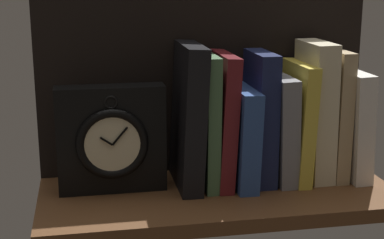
% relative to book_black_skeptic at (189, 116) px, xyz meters
% --- Properties ---
extents(ground_plane, '(0.64, 0.27, 0.03)m').
position_rel_book_black_skeptic_xyz_m(ground_plane, '(0.05, -0.04, -0.14)').
color(ground_plane, brown).
extents(back_panel, '(0.64, 0.01, 0.41)m').
position_rel_book_black_skeptic_xyz_m(back_panel, '(0.05, 0.09, 0.07)').
color(back_panel, black).
rests_on(back_panel, ground_plane).
extents(book_black_skeptic, '(0.05, 0.15, 0.26)m').
position_rel_book_black_skeptic_xyz_m(book_black_skeptic, '(0.00, 0.00, 0.00)').
color(book_black_skeptic, black).
rests_on(book_black_skeptic, ground_plane).
extents(book_green_romantic, '(0.03, 0.14, 0.24)m').
position_rel_book_black_skeptic_xyz_m(book_green_romantic, '(0.03, 0.00, -0.01)').
color(book_green_romantic, '#476B44').
rests_on(book_green_romantic, ground_plane).
extents(book_maroon_dawkins, '(0.04, 0.14, 0.24)m').
position_rel_book_black_skeptic_xyz_m(book_maroon_dawkins, '(0.06, 0.00, -0.01)').
color(book_maroon_dawkins, maroon).
rests_on(book_maroon_dawkins, ground_plane).
extents(book_blue_modern, '(0.04, 0.17, 0.18)m').
position_rel_book_black_skeptic_xyz_m(book_blue_modern, '(0.10, 0.00, -0.04)').
color(book_blue_modern, '#2D4C8E').
rests_on(book_blue_modern, ground_plane).
extents(book_navy_bierce, '(0.04, 0.12, 0.24)m').
position_rel_book_black_skeptic_xyz_m(book_navy_bierce, '(0.13, 0.00, -0.01)').
color(book_navy_bierce, '#192147').
rests_on(book_navy_bierce, ground_plane).
extents(book_gray_chess, '(0.04, 0.14, 0.20)m').
position_rel_book_black_skeptic_xyz_m(book_gray_chess, '(0.17, 0.00, -0.03)').
color(book_gray_chess, gray).
rests_on(book_gray_chess, ground_plane).
extents(book_yellow_seinlanguage, '(0.03, 0.14, 0.22)m').
position_rel_book_black_skeptic_xyz_m(book_yellow_seinlanguage, '(0.21, 0.00, -0.02)').
color(book_yellow_seinlanguage, gold).
rests_on(book_yellow_seinlanguage, ground_plane).
extents(book_cream_twain, '(0.05, 0.12, 0.26)m').
position_rel_book_black_skeptic_xyz_m(book_cream_twain, '(0.24, 0.00, -0.00)').
color(book_cream_twain, beige).
rests_on(book_cream_twain, ground_plane).
extents(book_tan_shortstories, '(0.03, 0.12, 0.24)m').
position_rel_book_black_skeptic_xyz_m(book_tan_shortstories, '(0.28, 0.00, -0.01)').
color(book_tan_shortstories, tan).
rests_on(book_tan_shortstories, ground_plane).
extents(book_white_catcher, '(0.04, 0.15, 0.21)m').
position_rel_book_black_skeptic_xyz_m(book_white_catcher, '(0.31, 0.00, -0.03)').
color(book_white_catcher, silver).
rests_on(book_white_catcher, ground_plane).
extents(framed_clock, '(0.19, 0.06, 0.19)m').
position_rel_book_black_skeptic_xyz_m(framed_clock, '(-0.14, -0.01, -0.03)').
color(framed_clock, black).
rests_on(framed_clock, ground_plane).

